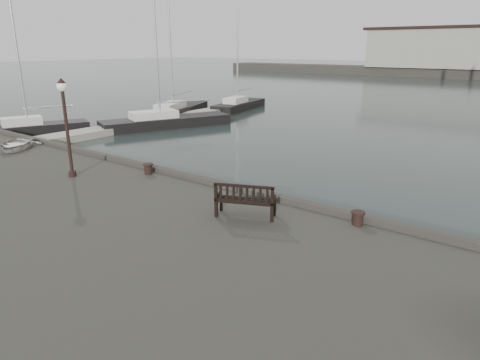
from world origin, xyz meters
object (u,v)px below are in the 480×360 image
object	(u,v)px
dinghy	(16,144)
yacht_d	(239,107)
yacht_a	(35,132)
yacht_b	(176,113)
bench	(245,206)
bollard_left	(148,169)
bollard_right	(358,218)
lamp_post	(65,115)
yacht_c	(167,124)

from	to	relation	value
dinghy	yacht_d	world-z (taller)	yacht_d
yacht_a	yacht_b	xyz separation A→B (m)	(1.78, 13.04, 0.01)
bench	bollard_left	bearing A→B (deg)	143.97
bench	bollard_right	distance (m)	3.19
bollard_right	lamp_post	distance (m)	11.02
dinghy	yacht_b	size ratio (longest dim) A/B	0.17
bollard_right	bollard_left	bearing A→B (deg)	-179.11
bollard_left	yacht_c	size ratio (longest dim) A/B	0.03
yacht_c	yacht_b	bearing A→B (deg)	151.03
lamp_post	dinghy	bearing A→B (deg)	171.46
bench	lamp_post	xyz separation A→B (m)	(-7.73, -0.73, 2.05)
bench	yacht_b	xyz separation A→B (m)	(-22.79, 19.65, -1.63)
bollard_left	bollard_right	xyz separation A→B (m)	(8.51, 0.13, -0.01)
lamp_post	yacht_a	size ratio (longest dim) A/B	0.34
bollard_left	yacht_c	world-z (taller)	yacht_c
bench	yacht_d	distance (m)	33.81
bench	bollard_left	size ratio (longest dim) A/B	4.46
yacht_b	yacht_d	xyz separation A→B (m)	(2.23, 7.14, -0.01)
bollard_left	yacht_b	bearing A→B (deg)	132.99
lamp_post	yacht_b	bearing A→B (deg)	126.47
bollard_right	lamp_post	size ratio (longest dim) A/B	0.11
bollard_right	yacht_b	world-z (taller)	yacht_b
bollard_right	dinghy	bearing A→B (deg)	-176.00
bollard_right	yacht_b	xyz separation A→B (m)	(-25.66, 18.26, -1.51)
bollard_right	yacht_b	distance (m)	31.52
yacht_a	dinghy	bearing A→B (deg)	-9.55
bench	bollard_right	world-z (taller)	bench
bench	yacht_a	distance (m)	25.49
dinghy	yacht_a	world-z (taller)	yacht_a
dinghy	yacht_b	world-z (taller)	yacht_b
lamp_post	yacht_a	xyz separation A→B (m)	(-16.84, 7.33, -3.69)
bench	yacht_c	world-z (taller)	yacht_c
dinghy	yacht_b	distance (m)	21.40
yacht_c	bollard_right	bearing A→B (deg)	-8.76
lamp_post	yacht_a	world-z (taller)	yacht_a
bench	yacht_c	size ratio (longest dim) A/B	0.13
bollard_right	yacht_c	distance (m)	25.80
bollard_right	yacht_a	xyz separation A→B (m)	(-27.43, 5.22, -1.52)
bollard_left	dinghy	xyz separation A→B (m)	(-8.33, -1.04, 0.05)
dinghy	bollard_left	bearing A→B (deg)	-32.59
bench	bollard_right	size ratio (longest dim) A/B	4.67
bollard_left	bollard_right	distance (m)	8.51
yacht_d	yacht_b	bearing A→B (deg)	-118.42
bollard_left	dinghy	bearing A→B (deg)	-172.85
bollard_left	bollard_right	size ratio (longest dim) A/B	1.05
bollard_right	lamp_post	xyz separation A→B (m)	(-10.59, -2.12, 2.17)
bollard_left	yacht_a	distance (m)	19.72
bollard_left	lamp_post	size ratio (longest dim) A/B	0.11
bench	yacht_a	xyz separation A→B (m)	(-24.57, 6.61, -1.64)
yacht_c	dinghy	bearing A→B (deg)	-48.04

